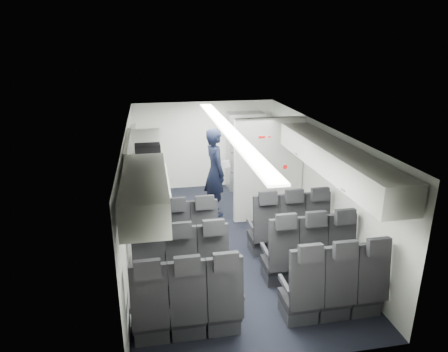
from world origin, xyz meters
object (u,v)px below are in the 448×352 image
object	(u,v)px
galley_unit	(245,151)
boarding_door	(136,172)
seat_row_front	(234,235)
carry_on_bag	(148,152)
seat_row_rear	(263,299)
flight_attendant	(215,172)
seat_row_mid	(246,262)

from	to	relation	value
galley_unit	boarding_door	bearing A→B (deg)	-155.72
seat_row_front	carry_on_bag	world-z (taller)	carry_on_bag
galley_unit	boarding_door	size ratio (longest dim) A/B	1.02
seat_row_front	boarding_door	world-z (taller)	boarding_door
seat_row_front	seat_row_rear	world-z (taller)	same
seat_row_rear	galley_unit	size ratio (longest dim) A/B	1.75
carry_on_bag	galley_unit	bearing A→B (deg)	48.54
seat_row_rear	galley_unit	bearing A→B (deg)	79.35
galley_unit	carry_on_bag	bearing A→B (deg)	-129.38
seat_row_rear	flight_attendant	world-z (taller)	flight_attendant
galley_unit	carry_on_bag	world-z (taller)	carry_on_bag
seat_row_mid	boarding_door	size ratio (longest dim) A/B	1.79
boarding_door	seat_row_rear	bearing A→B (deg)	-67.13
seat_row_front	galley_unit	xyz separation A→B (m)	(0.95, 3.25, 0.55)
seat_row_front	flight_attendant	xyz separation A→B (m)	(-0.01, 1.86, 0.53)
flight_attendant	boarding_door	bearing A→B (deg)	72.74
seat_row_mid	flight_attendant	distance (m)	2.81
seat_row_front	seat_row_rear	distance (m)	1.80
seat_row_front	galley_unit	distance (m)	3.43
seat_row_mid	galley_unit	xyz separation A→B (m)	(0.95, 4.15, 0.55)
seat_row_front	seat_row_mid	size ratio (longest dim) A/B	1.00
galley_unit	flight_attendant	world-z (taller)	galley_unit
galley_unit	carry_on_bag	size ratio (longest dim) A/B	4.63
carry_on_bag	boarding_door	bearing A→B (deg)	97.57
seat_row_mid	flight_attendant	xyz separation A→B (m)	(-0.01, 2.76, 0.53)
seat_row_front	seat_row_rear	xyz separation A→B (m)	(0.00, -1.80, 0.00)
seat_row_front	galley_unit	world-z (taller)	galley_unit
carry_on_bag	seat_row_mid	bearing A→B (deg)	-46.68
seat_row_mid	boarding_door	world-z (taller)	boarding_door
seat_row_front	boarding_door	distance (m)	2.71
flight_attendant	carry_on_bag	size ratio (longest dim) A/B	4.53
galley_unit	carry_on_bag	xyz separation A→B (m)	(-2.31, -2.81, 0.87)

